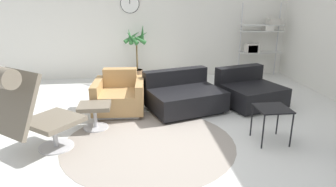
{
  "coord_description": "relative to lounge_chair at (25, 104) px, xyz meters",
  "views": [
    {
      "loc": [
        -0.45,
        -3.84,
        1.83
      ],
      "look_at": [
        0.02,
        0.13,
        0.55
      ],
      "focal_mm": 32.0,
      "sensor_mm": 36.0,
      "label": 1
    }
  ],
  "objects": [
    {
      "name": "round_rug",
      "position": [
        1.39,
        0.23,
        -0.69
      ],
      "size": [
        2.27,
        2.27,
        0.01
      ],
      "color": "gray",
      "rests_on": "ground_plane"
    },
    {
      "name": "couch_second",
      "position": [
        3.25,
        1.52,
        -0.45
      ],
      "size": [
        1.18,
        1.17,
        0.64
      ],
      "rotation": [
        0.0,
        0.0,
        3.45
      ],
      "color": "black",
      "rests_on": "ground_plane"
    },
    {
      "name": "potted_plant",
      "position": [
        1.31,
        3.39,
        -0.04
      ],
      "size": [
        0.59,
        0.58,
        1.3
      ],
      "color": "brown",
      "rests_on": "ground_plane"
    },
    {
      "name": "wall_back",
      "position": [
        1.67,
        3.77,
        0.71
      ],
      "size": [
        12.0,
        0.09,
        2.8
      ],
      "color": "silver",
      "rests_on": "ground_plane"
    },
    {
      "name": "armchair_red",
      "position": [
        0.97,
        1.45,
        -0.43
      ],
      "size": [
        0.86,
        0.84,
        0.68
      ],
      "rotation": [
        0.0,
        0.0,
        3.08
      ],
      "color": "silver",
      "rests_on": "ground_plane"
    },
    {
      "name": "couch_low",
      "position": [
        2.05,
        1.42,
        -0.45
      ],
      "size": [
        1.4,
        1.24,
        0.64
      ],
      "rotation": [
        0.0,
        0.0,
        3.45
      ],
      "color": "black",
      "rests_on": "ground_plane"
    },
    {
      "name": "ground_plane",
      "position": [
        1.67,
        0.51,
        -0.69
      ],
      "size": [
        12.0,
        12.0,
        0.0
      ],
      "primitive_type": "plane",
      "color": "silver"
    },
    {
      "name": "lounge_chair",
      "position": [
        0.0,
        0.0,
        0.0
      ],
      "size": [
        1.06,
        1.13,
        1.18
      ],
      "rotation": [
        0.0,
        0.0,
        -0.67
      ],
      "color": "#BCBCC1",
      "rests_on": "ground_plane"
    },
    {
      "name": "ottoman",
      "position": [
        0.65,
        0.81,
        -0.42
      ],
      "size": [
        0.46,
        0.39,
        0.37
      ],
      "color": "#BCBCC1",
      "rests_on": "ground_plane"
    },
    {
      "name": "shelf_unit",
      "position": [
        4.2,
        3.45,
        0.24
      ],
      "size": [
        0.98,
        0.28,
        1.73
      ],
      "color": "#BCBCC1",
      "rests_on": "ground_plane"
    },
    {
      "name": "side_table",
      "position": [
        3.0,
        0.11,
        -0.27
      ],
      "size": [
        0.42,
        0.42,
        0.47
      ],
      "color": "black",
      "rests_on": "ground_plane"
    }
  ]
}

